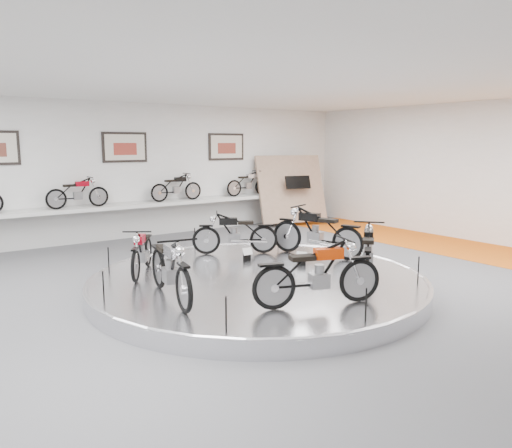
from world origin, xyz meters
TOP-DOWN VIEW (x-y plane):
  - floor at (0.00, 0.00)m, footprint 16.00×16.00m
  - ceiling at (0.00, 0.00)m, footprint 16.00×16.00m
  - wall_back at (0.00, 7.00)m, footprint 16.00×0.00m
  - wall_right at (8.00, 0.00)m, footprint 0.00×14.00m
  - orange_carpet_strip at (6.80, 0.00)m, footprint 2.40×12.60m
  - dado_band at (0.00, 6.98)m, footprint 15.68×0.04m
  - display_platform at (0.00, 0.30)m, footprint 6.40×6.40m
  - platform_rim at (0.00, 0.30)m, footprint 6.40×6.40m
  - shelf at (0.00, 6.70)m, footprint 11.00×0.55m
  - poster_center at (0.00, 6.96)m, footprint 1.35×0.06m
  - poster_right at (3.50, 6.96)m, footprint 1.35×0.06m
  - display_panel at (5.60, 6.10)m, footprint 2.56×1.52m
  - shelf_bike_b at (-1.50, 6.70)m, footprint 1.22×0.43m
  - shelf_bike_c at (1.50, 6.70)m, footprint 1.22×0.43m
  - shelf_bike_d at (4.20, 6.70)m, footprint 1.22×0.43m
  - bike_a at (2.05, 0.90)m, footprint 1.29×2.03m
  - bike_b at (0.70, 2.16)m, footprint 1.73×1.34m
  - bike_c at (-1.75, 1.72)m, footprint 1.32×1.60m
  - bike_d at (-2.02, -0.08)m, footprint 0.95×1.91m
  - bike_e at (-0.30, -1.71)m, footprint 1.91×1.20m
  - bike_f at (1.64, -0.98)m, footprint 1.69×1.59m

SIDE VIEW (x-z plane):
  - floor at x=0.00m, z-range 0.00..0.00m
  - orange_carpet_strip at x=6.80m, z-range 0.00..0.01m
  - display_platform at x=0.00m, z-range 0.00..0.30m
  - platform_rim at x=0.00m, z-range 0.22..0.32m
  - dado_band at x=0.00m, z-range 0.00..1.10m
  - bike_c at x=-1.75m, z-range 0.30..1.22m
  - bike_b at x=0.70m, z-range 0.30..1.28m
  - bike_f at x=1.64m, z-range 0.30..1.31m
  - bike_e at x=-0.30m, z-range 0.30..1.36m
  - bike_d at x=-2.02m, z-range 0.30..1.38m
  - bike_a at x=2.05m, z-range 0.30..1.43m
  - shelf at x=0.00m, z-range 0.95..1.05m
  - display_panel at x=5.60m, z-range 0.10..2.40m
  - shelf_bike_b at x=-1.50m, z-range 1.05..1.78m
  - shelf_bike_c at x=1.50m, z-range 1.05..1.78m
  - shelf_bike_d at x=4.20m, z-range 1.05..1.78m
  - wall_back at x=0.00m, z-range -6.00..10.00m
  - wall_right at x=8.00m, z-range -5.00..9.00m
  - poster_center at x=0.00m, z-range 2.26..3.14m
  - poster_right at x=3.50m, z-range 2.26..3.14m
  - ceiling at x=0.00m, z-range 4.00..4.00m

